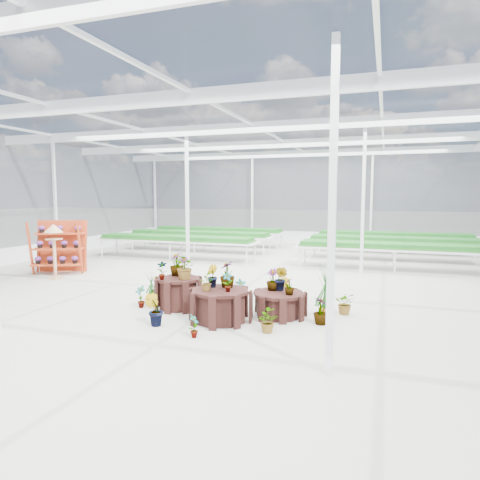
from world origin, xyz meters
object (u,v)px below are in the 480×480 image
(plinth_mid, at_px, (220,305))
(bird_table, at_px, (54,252))
(plinth_tall, at_px, (179,293))
(shelf_rack, at_px, (59,247))
(plinth_low, at_px, (279,304))

(plinth_mid, relative_size, bird_table, 0.74)
(bird_table, bearing_deg, plinth_mid, -40.75)
(plinth_tall, xyz_separation_m, shelf_rack, (-5.47, 2.56, 0.49))
(plinth_tall, xyz_separation_m, plinth_low, (2.20, 0.10, -0.09))
(plinth_low, bearing_deg, plinth_mid, -145.01)
(plinth_low, height_order, shelf_rack, shelf_rack)
(plinth_tall, height_order, plinth_low, plinth_tall)
(plinth_low, xyz_separation_m, bird_table, (-7.12, 1.68, 0.56))
(plinth_mid, bearing_deg, plinth_tall, 153.43)
(shelf_rack, bearing_deg, plinth_mid, -49.08)
(plinth_tall, xyz_separation_m, bird_table, (-4.92, 1.78, 0.47))
(plinth_tall, relative_size, plinth_low, 0.90)
(plinth_tall, distance_m, plinth_mid, 1.34)
(plinth_low, relative_size, shelf_rack, 0.67)
(shelf_rack, bearing_deg, plinth_tall, -48.82)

